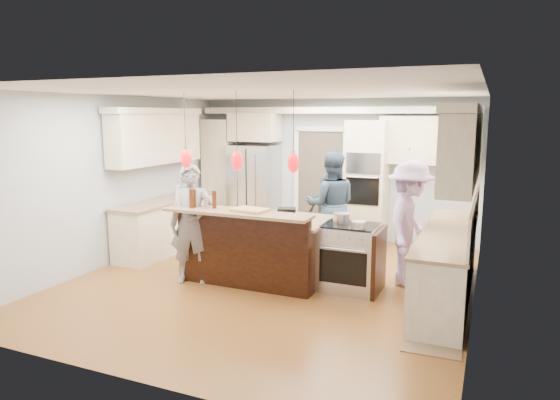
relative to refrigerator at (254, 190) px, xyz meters
The scene contains 23 objects.
ground_plane 3.19m from the refrigerator, 59.58° to the right, with size 6.00×6.00×0.00m, color #A2642C.
room_shell 3.20m from the refrigerator, 59.58° to the right, with size 5.54×6.04×2.72m.
refrigerator is the anchor object (origin of this frame).
oven_column 2.31m from the refrigerator, ahead, with size 0.72×0.69×2.30m.
back_upper_cabinets 1.12m from the refrigerator, ahead, with size 5.30×0.61×2.54m.
right_counter_run 4.63m from the refrigerator, 30.36° to the right, with size 0.64×3.10×2.51m.
left_cabinets 2.05m from the refrigerator, 115.94° to the right, with size 0.64×2.30×2.51m.
kitchen_island 2.91m from the refrigerator, 63.13° to the right, with size 2.10×1.46×1.12m.
island_range 3.71m from the refrigerator, 42.59° to the right, with size 0.82×0.71×0.92m.
pendant_lights 3.53m from the refrigerator, 67.57° to the right, with size 1.75×0.15×1.03m.
person_bar_end 3.13m from the refrigerator, 80.36° to the right, with size 0.63×0.41×1.72m, color gray.
person_far_left 2.21m from the refrigerator, 28.07° to the right, with size 0.87×0.68×1.79m, color #2A3D51.
person_far_right 2.16m from the refrigerator, 28.90° to the right, with size 0.84×0.35×1.43m, color slate.
person_range_side 3.93m from the refrigerator, 30.19° to the right, with size 1.14×0.66×1.77m, color #B396CA.
floor_rug 5.46m from the refrigerator, 42.82° to the right, with size 0.60×0.87×0.01m, color olive.
water_bottle 3.19m from the refrigerator, 83.35° to the right, with size 0.07×0.07×0.30m, color silver.
beer_bottle_a 3.22m from the refrigerator, 79.10° to the right, with size 0.06×0.06×0.25m, color #441E0C.
beer_bottle_b 3.29m from the refrigerator, 79.24° to the right, with size 0.06×0.06×0.26m, color #441E0C.
beer_bottle_c 3.25m from the refrigerator, 73.65° to the right, with size 0.06×0.06×0.24m, color #441E0C.
drink_can 3.26m from the refrigerator, 75.61° to the right, with size 0.07×0.07×0.12m, color #B7B7BC.
cutting_board 3.44m from the refrigerator, 64.81° to the right, with size 0.46×0.33×0.04m, color tan.
pot_large 3.52m from the refrigerator, 43.77° to the right, with size 0.23×0.23×0.14m, color #B7B7BC.
pot_small 3.91m from the refrigerator, 43.37° to the right, with size 0.19×0.19×0.10m, color #B7B7BC.
Camera 1 is at (2.86, -6.34, 2.40)m, focal length 32.00 mm.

